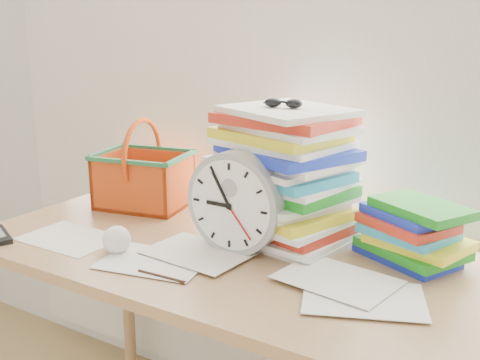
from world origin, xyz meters
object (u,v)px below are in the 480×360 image
Objects in this scene: desk at (225,276)px; clock at (236,203)px; paper_stack at (283,174)px; book_stack at (414,232)px; basket at (143,164)px.

clock is at bearing 11.90° from desk.
desk is 0.21m from clock.
book_stack is at bearing 4.71° from paper_stack.
clock is at bearing -155.57° from book_stack.
basket is at bearing 157.36° from desk.
desk is 3.80× the size of paper_stack.
desk is 0.32m from paper_stack.
clock is at bearing -108.12° from paper_stack.
paper_stack is at bearing 63.06° from desk.
desk is at bearing -116.94° from paper_stack.
basket reaches higher than clock.
desk is 0.51m from book_stack.
desk is 0.52m from basket.
paper_stack is at bearing -14.67° from basket.
paper_stack is 1.36× the size of clock.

